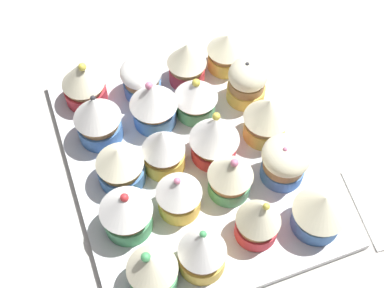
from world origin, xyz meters
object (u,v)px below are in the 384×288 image
Objects in this scene: cupcake_4 at (126,212)px; cupcake_7 at (285,161)px; cupcake_0 at (152,269)px; cupcake_8 at (121,167)px; cupcake_10 at (214,137)px; cupcake_13 at (154,103)px; cupcake_3 at (320,211)px; cupcake_1 at (202,251)px; cupcake_9 at (164,151)px; cupcake_16 at (83,82)px; baking_tray at (192,159)px; cupcake_17 at (142,78)px; cupcake_2 at (259,219)px; cupcake_5 at (179,194)px; cupcake_15 at (247,82)px; cupcake_11 at (265,115)px; cupcake_18 at (187,62)px; cupcake_14 at (196,97)px; cupcake_19 at (226,51)px; cupcake_12 at (97,118)px.

cupcake_7 is at bearing 0.14° from cupcake_4.
cupcake_8 is at bearing 88.40° from cupcake_0.
cupcake_10 is 1.03× the size of cupcake_13.
cupcake_3 is at bearing -84.11° from cupcake_7.
cupcake_1 is 1.03× the size of cupcake_9.
cupcake_16 is (-20.98, 21.42, 0.21)cm from cupcake_7.
baking_tray is 13.85cm from cupcake_17.
cupcake_1 is 1.01× the size of cupcake_2.
cupcake_4 is 6.69cm from cupcake_5.
cupcake_17 is (-13.73, 6.07, -0.34)cm from cupcake_15.
cupcake_18 is at bearing 117.31° from cupcake_11.
baking_tray is 5.68× the size of cupcake_14.
cupcake_4 is at bearing -99.99° from cupcake_8.
cupcake_15 reaches higher than cupcake_19.
cupcake_17 reaches higher than baking_tray.
cupcake_1 is at bearing -117.35° from cupcake_19.
baking_tray is at bearing 126.63° from cupcake_3.
cupcake_7 is 15.31cm from cupcake_14.
baking_tray is at bearing -147.36° from cupcake_15.
cupcake_18 is (-6.07, 19.85, 0.37)cm from cupcake_7.
cupcake_19 is at bearing 42.59° from cupcake_14.
baking_tray is 18.24cm from cupcake_0.
cupcake_19 is (7.60, 14.30, -0.78)cm from cupcake_10.
cupcake_15 is at bearing 87.58° from cupcake_11.
cupcake_2 reaches higher than cupcake_5.
cupcake_5 is at bearing -95.44° from cupcake_13.
cupcake_13 is at bearing -1.27° from cupcake_12.
cupcake_10 reaches higher than cupcake_1.
cupcake_2 is at bearing 168.54° from cupcake_3.
cupcake_2 is 1.09× the size of cupcake_15.
cupcake_18 is at bearing 72.96° from baking_tray.
cupcake_4 is at bearing -179.86° from cupcake_7.
cupcake_10 is 1.17× the size of cupcake_14.
cupcake_5 is 1.00× the size of cupcake_15.
cupcake_4 is at bearing -178.67° from cupcake_5.
cupcake_11 is (14.74, 7.03, 0.33)cm from cupcake_5.
cupcake_10 is (6.76, -0.30, 0.22)cm from cupcake_9.
cupcake_10 is 16.21cm from cupcake_19.
baking_tray is at bearing -35.64° from cupcake_12.
cupcake_9 is (-14.82, 14.29, 0.20)cm from cupcake_3.
cupcake_0 is 0.95× the size of cupcake_2.
cupcake_7 is 20.80cm from cupcake_8.
cupcake_17 is at bearing 87.35° from cupcake_1.
cupcake_10 is (2.84, -0.68, 4.66)cm from baking_tray.
cupcake_4 reaches higher than cupcake_19.
cupcake_14 is at bearing 71.36° from cupcake_1.
cupcake_16 is (-6.74, 29.27, -0.16)cm from cupcake_1.
cupcake_7 is 0.85× the size of cupcake_10.
cupcake_9 is 16.50cm from cupcake_15.
cupcake_14 is at bearing 29.43° from cupcake_8.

